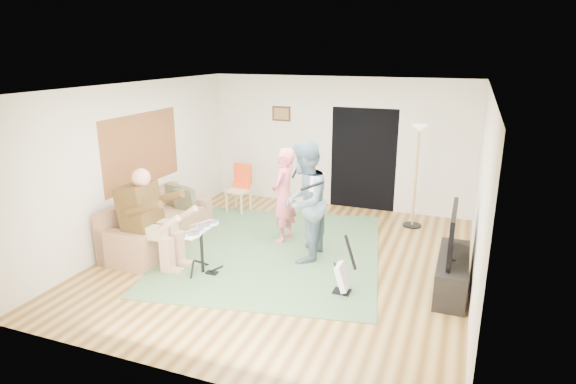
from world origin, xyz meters
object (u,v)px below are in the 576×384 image
object	(u,v)px
television	(453,232)
drum_kit	(202,253)
singer	(284,195)
sofa	(155,230)
guitarist	(304,202)
guitar_spare	(343,277)
torchiere_lamp	(417,158)
dining_chair	(239,195)
tv_cabinet	(452,274)

from	to	relation	value
television	drum_kit	bearing A→B (deg)	-167.60
singer	television	world-z (taller)	singer
sofa	guitarist	bearing A→B (deg)	8.45
drum_kit	guitar_spare	bearing A→B (deg)	3.57
singer	guitar_spare	bearing A→B (deg)	47.82
sofa	guitarist	xyz separation A→B (m)	(2.54, 0.38, 0.67)
torchiere_lamp	dining_chair	size ratio (longest dim) A/B	1.98
torchiere_lamp	tv_cabinet	distance (m)	2.74
torchiere_lamp	singer	bearing A→B (deg)	-143.14
singer	guitar_spare	xyz separation A→B (m)	(1.45, -1.50, -0.58)
singer	dining_chair	bearing A→B (deg)	-125.47
guitar_spare	television	bearing A→B (deg)	25.16
guitarist	torchiere_lamp	xyz separation A→B (m)	(1.44, 2.12, 0.37)
sofa	dining_chair	world-z (taller)	dining_chair
guitar_spare	dining_chair	size ratio (longest dim) A/B	0.89
sofa	dining_chair	bearing A→B (deg)	76.35
guitar_spare	torchiere_lamp	bearing A→B (deg)	79.23
guitarist	torchiere_lamp	distance (m)	2.59
drum_kit	television	distance (m)	3.57
sofa	drum_kit	world-z (taller)	sofa
singer	guitar_spare	size ratio (longest dim) A/B	1.91
singer	guitarist	size ratio (longest dim) A/B	0.87
singer	television	xyz separation A→B (m)	(2.78, -0.87, 0.03)
guitarist	dining_chair	size ratio (longest dim) A/B	1.95
torchiere_lamp	dining_chair	bearing A→B (deg)	-174.34
guitar_spare	tv_cabinet	size ratio (longest dim) A/B	0.62
torchiere_lamp	television	bearing A→B (deg)	-72.31
guitar_spare	dining_chair	distance (m)	3.93
guitar_spare	dining_chair	world-z (taller)	dining_chair
drum_kit	television	size ratio (longest dim) A/B	0.66
guitar_spare	television	distance (m)	1.59
singer	torchiere_lamp	xyz separation A→B (m)	(2.02, 1.52, 0.50)
tv_cabinet	drum_kit	bearing A→B (deg)	-167.77
singer	guitarist	distance (m)	0.84
torchiere_lamp	guitarist	bearing A→B (deg)	-124.26
sofa	tv_cabinet	xyz separation A→B (m)	(4.79, 0.11, -0.03)
dining_chair	guitar_spare	bearing A→B (deg)	-37.16
guitarist	television	xyz separation A→B (m)	(2.20, -0.27, -0.10)
guitarist	television	size ratio (longest dim) A/B	1.68
guitarist	guitar_spare	distance (m)	1.43
sofa	singer	size ratio (longest dim) A/B	1.26
dining_chair	tv_cabinet	bearing A→B (deg)	-19.97
tv_cabinet	television	distance (m)	0.60
sofa	singer	xyz separation A→B (m)	(1.96, 0.98, 0.54)
torchiere_lamp	dining_chair	distance (m)	3.61
drum_kit	dining_chair	size ratio (longest dim) A/B	0.77
drum_kit	guitarist	size ratio (longest dim) A/B	0.40
sofa	singer	distance (m)	2.26
guitar_spare	dining_chair	bearing A→B (deg)	137.23
guitar_spare	sofa	bearing A→B (deg)	171.36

